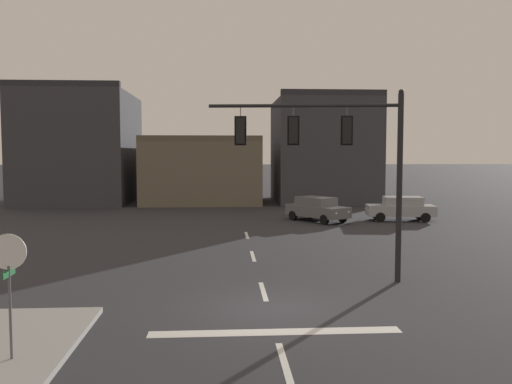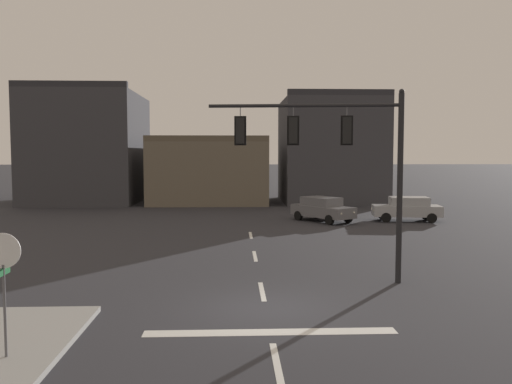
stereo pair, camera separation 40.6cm
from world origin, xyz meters
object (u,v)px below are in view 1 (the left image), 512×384
object	(u,v)px
stop_sign	(9,266)
signal_mast_near_side	(337,150)
car_lot_nearside	(317,208)
car_lot_middle	(401,208)

from	to	relation	value
stop_sign	signal_mast_near_side	bearing A→B (deg)	39.52
signal_mast_near_side	stop_sign	size ratio (longest dim) A/B	2.37
car_lot_nearside	car_lot_middle	world-z (taller)	same
signal_mast_near_side	stop_sign	bearing A→B (deg)	-140.48
signal_mast_near_side	car_lot_middle	bearing A→B (deg)	64.32
signal_mast_near_side	car_lot_nearside	distance (m)	17.07
signal_mast_near_side	car_lot_middle	xyz separation A→B (m)	(7.92, 16.47, -3.78)
signal_mast_near_side	car_lot_nearside	size ratio (longest dim) A/B	1.45
signal_mast_near_side	car_lot_middle	world-z (taller)	signal_mast_near_side
signal_mast_near_side	car_lot_nearside	bearing A→B (deg)	82.21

